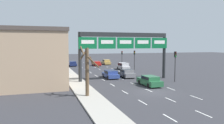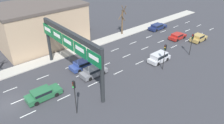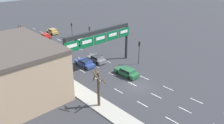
{
  "view_description": "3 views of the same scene",
  "coord_description": "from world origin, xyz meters",
  "px_view_note": "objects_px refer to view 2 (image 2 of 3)",
  "views": [
    {
      "loc": [
        -13.04,
        -23.92,
        5.94
      ],
      "look_at": [
        -1.78,
        10.88,
        2.96
      ],
      "focal_mm": 35.0,
      "sensor_mm": 36.0,
      "label": 1
    },
    {
      "loc": [
        25.51,
        -4.22,
        18.94
      ],
      "look_at": [
        2.26,
        15.52,
        1.66
      ],
      "focal_mm": 35.0,
      "sensor_mm": 36.0,
      "label": 2
    },
    {
      "loc": [
        -24.73,
        -20.45,
        18.69
      ],
      "look_at": [
        -1.76,
        4.2,
        3.62
      ],
      "focal_mm": 35.0,
      "sensor_mm": 36.0,
      "label": 3
    }
  ],
  "objects_px": {
    "traffic_light_far_end": "(165,52)",
    "tree_bare_second": "(122,20)",
    "car_red": "(177,36)",
    "sign_gantry": "(70,43)",
    "car_blue": "(83,64)",
    "traffic_light_mid_block": "(192,40)",
    "car_gold": "(198,38)",
    "car_grey": "(93,71)",
    "traffic_light_near_gantry": "(74,91)",
    "car_navy": "(157,27)",
    "car_green": "(43,94)",
    "suv_silver": "(159,57)"
  },
  "relations": [
    {
      "from": "traffic_light_far_end",
      "to": "tree_bare_second",
      "type": "bearing_deg",
      "value": 161.53
    },
    {
      "from": "tree_bare_second",
      "to": "car_red",
      "type": "bearing_deg",
      "value": 37.29
    },
    {
      "from": "sign_gantry",
      "to": "car_blue",
      "type": "distance_m",
      "value": 6.23
    },
    {
      "from": "car_blue",
      "to": "traffic_light_mid_block",
      "type": "xyz_separation_m",
      "value": [
        8.84,
        17.86,
        2.23
      ]
    },
    {
      "from": "car_gold",
      "to": "tree_bare_second",
      "type": "relative_size",
      "value": 0.6
    },
    {
      "from": "traffic_light_mid_block",
      "to": "car_grey",
      "type": "bearing_deg",
      "value": -108.06
    },
    {
      "from": "car_blue",
      "to": "car_red",
      "type": "bearing_deg",
      "value": 82.45
    },
    {
      "from": "car_red",
      "to": "traffic_light_far_end",
      "type": "distance_m",
      "value": 14.08
    },
    {
      "from": "car_grey",
      "to": "traffic_light_near_gantry",
      "type": "relative_size",
      "value": 0.89
    },
    {
      "from": "car_gold",
      "to": "traffic_light_mid_block",
      "type": "height_order",
      "value": "traffic_light_mid_block"
    },
    {
      "from": "sign_gantry",
      "to": "car_navy",
      "type": "distance_m",
      "value": 27.46
    },
    {
      "from": "car_green",
      "to": "tree_bare_second",
      "type": "height_order",
      "value": "tree_bare_second"
    },
    {
      "from": "suv_silver",
      "to": "tree_bare_second",
      "type": "xyz_separation_m",
      "value": [
        -13.41,
        3.57,
        2.49
      ]
    },
    {
      "from": "car_red",
      "to": "car_grey",
      "type": "distance_m",
      "value": 22.43
    },
    {
      "from": "car_blue",
      "to": "traffic_light_near_gantry",
      "type": "bearing_deg",
      "value": -37.86
    },
    {
      "from": "sign_gantry",
      "to": "car_navy",
      "type": "bearing_deg",
      "value": 100.93
    },
    {
      "from": "car_grey",
      "to": "traffic_light_mid_block",
      "type": "distance_m",
      "value": 18.99
    },
    {
      "from": "traffic_light_near_gantry",
      "to": "car_green",
      "type": "bearing_deg",
      "value": -161.25
    },
    {
      "from": "car_navy",
      "to": "traffic_light_far_end",
      "type": "height_order",
      "value": "traffic_light_far_end"
    },
    {
      "from": "suv_silver",
      "to": "car_green",
      "type": "height_order",
      "value": "suv_silver"
    },
    {
      "from": "car_red",
      "to": "traffic_light_mid_block",
      "type": "bearing_deg",
      "value": -37.4
    },
    {
      "from": "car_grey",
      "to": "car_gold",
      "type": "bearing_deg",
      "value": 82.01
    },
    {
      "from": "car_green",
      "to": "traffic_light_far_end",
      "type": "xyz_separation_m",
      "value": [
        5.72,
        18.38,
        2.44
      ]
    },
    {
      "from": "traffic_light_far_end",
      "to": "tree_bare_second",
      "type": "relative_size",
      "value": 0.67
    },
    {
      "from": "car_gold",
      "to": "car_blue",
      "type": "distance_m",
      "value": 25.61
    },
    {
      "from": "car_green",
      "to": "suv_silver",
      "type": "bearing_deg",
      "value": 79.84
    },
    {
      "from": "sign_gantry",
      "to": "traffic_light_mid_block",
      "type": "height_order",
      "value": "sign_gantry"
    },
    {
      "from": "car_grey",
      "to": "car_blue",
      "type": "bearing_deg",
      "value": 178.55
    },
    {
      "from": "car_navy",
      "to": "tree_bare_second",
      "type": "height_order",
      "value": "tree_bare_second"
    },
    {
      "from": "sign_gantry",
      "to": "traffic_light_far_end",
      "type": "distance_m",
      "value": 14.94
    },
    {
      "from": "sign_gantry",
      "to": "traffic_light_near_gantry",
      "type": "relative_size",
      "value": 3.19
    },
    {
      "from": "car_navy",
      "to": "car_gold",
      "type": "bearing_deg",
      "value": 6.82
    },
    {
      "from": "car_green",
      "to": "traffic_light_near_gantry",
      "type": "xyz_separation_m",
      "value": [
        5.44,
        1.85,
        2.65
      ]
    },
    {
      "from": "traffic_light_mid_block",
      "to": "tree_bare_second",
      "type": "height_order",
      "value": "tree_bare_second"
    },
    {
      "from": "car_green",
      "to": "traffic_light_mid_block",
      "type": "height_order",
      "value": "traffic_light_mid_block"
    },
    {
      "from": "car_green",
      "to": "tree_bare_second",
      "type": "bearing_deg",
      "value": 112.62
    },
    {
      "from": "sign_gantry",
      "to": "car_grey",
      "type": "height_order",
      "value": "sign_gantry"
    },
    {
      "from": "suv_silver",
      "to": "car_blue",
      "type": "bearing_deg",
      "value": -120.53
    },
    {
      "from": "car_gold",
      "to": "car_red",
      "type": "distance_m",
      "value": 4.27
    },
    {
      "from": "sign_gantry",
      "to": "traffic_light_mid_block",
      "type": "bearing_deg",
      "value": 70.65
    },
    {
      "from": "tree_bare_second",
      "to": "traffic_light_mid_block",
      "type": "bearing_deg",
      "value": 10.35
    },
    {
      "from": "car_gold",
      "to": "sign_gantry",
      "type": "bearing_deg",
      "value": -100.08
    },
    {
      "from": "car_red",
      "to": "car_navy",
      "type": "relative_size",
      "value": 0.84
    },
    {
      "from": "car_green",
      "to": "car_blue",
      "type": "bearing_deg",
      "value": 110.38
    },
    {
      "from": "suv_silver",
      "to": "traffic_light_mid_block",
      "type": "xyz_separation_m",
      "value": [
        2.08,
        6.4,
        2.07
      ]
    },
    {
      "from": "car_blue",
      "to": "car_green",
      "type": "bearing_deg",
      "value": -69.62
    },
    {
      "from": "car_gold",
      "to": "car_red",
      "type": "xyz_separation_m",
      "value": [
        -3.51,
        -2.43,
        -0.11
      ]
    },
    {
      "from": "sign_gantry",
      "to": "car_blue",
      "type": "relative_size",
      "value": 3.33
    },
    {
      "from": "car_red",
      "to": "car_navy",
      "type": "xyz_separation_m",
      "value": [
        -6.51,
        1.23,
        0.03
      ]
    },
    {
      "from": "car_blue",
      "to": "sign_gantry",
      "type": "bearing_deg",
      "value": -61.42
    }
  ]
}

